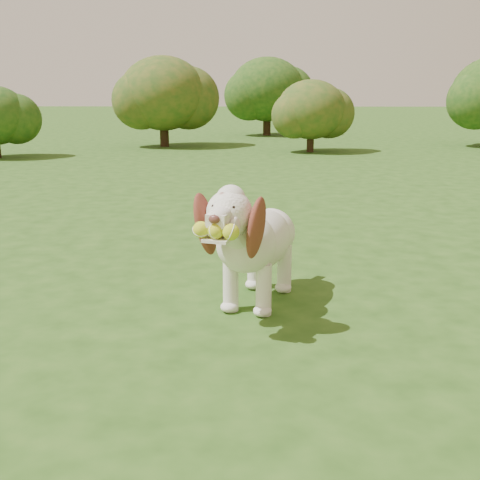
{
  "coord_description": "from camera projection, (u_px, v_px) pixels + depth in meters",
  "views": [
    {
      "loc": [
        -0.04,
        -3.92,
        1.22
      ],
      "look_at": [
        -0.13,
        -0.86,
        0.45
      ],
      "focal_mm": 45.0,
      "sensor_mm": 36.0,
      "label": 1
    }
  ],
  "objects": [
    {
      "name": "shrub_i",
      "position": [
        267.0,
        89.0,
        15.98
      ],
      "size": [
        1.98,
        1.98,
        2.05
      ],
      "color": "#382314",
      "rests_on": "ground"
    },
    {
      "name": "shrub_b",
      "position": [
        163.0,
        93.0,
        12.83
      ],
      "size": [
        1.85,
        1.85,
        1.91
      ],
      "color": "#382314",
      "rests_on": "ground"
    },
    {
      "name": "shrub_c",
      "position": [
        311.0,
        110.0,
        11.76
      ],
      "size": [
        1.36,
        1.36,
        1.4
      ],
      "color": "#382314",
      "rests_on": "ground"
    },
    {
      "name": "dog",
      "position": [
        254.0,
        238.0,
        3.39
      ],
      "size": [
        0.63,
        1.15,
        0.76
      ],
      "rotation": [
        0.0,
        0.0,
        -0.31
      ],
      "color": "white",
      "rests_on": "ground"
    },
    {
      "name": "ground",
      "position": [
        262.0,
        273.0,
        4.1
      ],
      "size": [
        80.0,
        80.0,
        0.0
      ],
      "primitive_type": "plane",
      "color": "#224614",
      "rests_on": "ground"
    }
  ]
}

